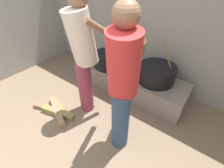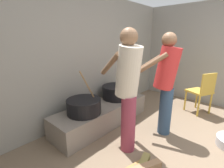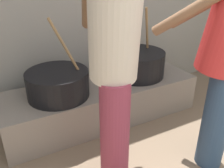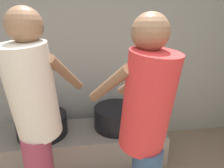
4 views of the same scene
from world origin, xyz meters
The scene contains 6 objects.
block_enclosure_rear centered at (0.00, 2.68, 1.17)m, with size 4.99×0.20×2.34m, color gray.
hearth_ledge centered at (-0.11, 2.16, 0.19)m, with size 1.93×0.60×0.37m, color slate.
cooking_pot_main centered at (-0.54, 2.15, 0.49)m, with size 0.55×0.55×0.69m.
cooking_pot_secondary centered at (0.32, 2.20, 0.50)m, with size 0.56×0.56×0.71m.
cook_in_cream_shirt centered at (-0.38, 1.41, 0.96)m, with size 0.53×0.75×1.66m.
cook_in_red_shirt centered at (0.34, 1.21, 0.93)m, with size 0.58×0.74×1.62m.
Camera 4 is at (-0.01, 0.20, 1.54)m, focal length 29.60 mm.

